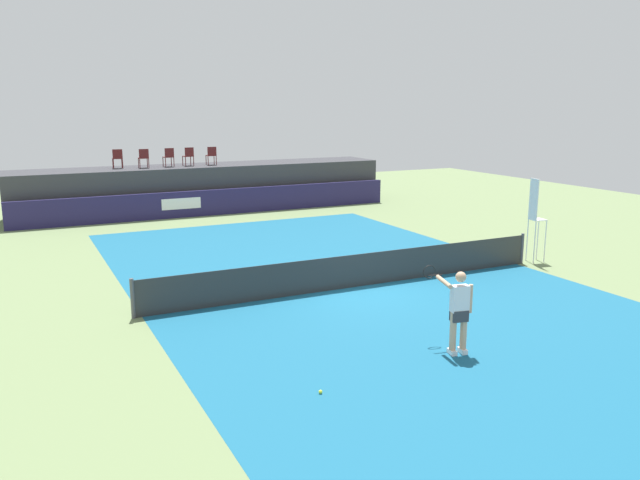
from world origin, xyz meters
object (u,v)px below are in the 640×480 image
object	(u,v)px
tennis_player	(458,309)
net_post_near	(133,299)
spectator_chair_right	(188,156)
spectator_chair_far_right	(211,155)
tennis_ball	(320,392)
spectator_chair_far_left	(117,158)
spectator_chair_left	(144,157)
spectator_chair_center	(169,156)
umpire_chair	(535,215)
net_post_far	(522,249)

from	to	relation	value
tennis_player	net_post_near	bearing A→B (deg)	137.17
spectator_chair_right	tennis_player	distance (m)	20.49
spectator_chair_far_right	tennis_ball	size ratio (longest dim) A/B	13.06
spectator_chair_far_left	spectator_chair_left	world-z (taller)	same
spectator_chair_center	umpire_chair	xyz separation A→B (m)	(8.41, -15.10, -1.11)
spectator_chair_left	tennis_player	distance (m)	20.49
spectator_chair_center	net_post_near	bearing A→B (deg)	-106.50
spectator_chair_far_right	spectator_chair_far_left	bearing A→B (deg)	177.10
spectator_chair_far_right	umpire_chair	distance (m)	16.43
spectator_chair_center	spectator_chair_right	world-z (taller)	same
spectator_chair_left	net_post_far	xyz separation A→B (m)	(9.11, -15.03, -2.19)
umpire_chair	tennis_ball	size ratio (longest dim) A/B	40.59
spectator_chair_right	tennis_player	bearing A→B (deg)	-89.38
umpire_chair	tennis_player	world-z (taller)	umpire_chair
spectator_chair_right	spectator_chair_far_right	bearing A→B (deg)	-1.45
spectator_chair_right	net_post_far	xyz separation A→B (m)	(6.96, -15.17, -2.19)
spectator_chair_center	tennis_player	size ratio (longest dim) A/B	0.50
spectator_chair_center	spectator_chair_right	bearing A→B (deg)	2.85
spectator_chair_far_left	net_post_near	xyz separation A→B (m)	(-2.17, -15.36, -2.19)
tennis_player	tennis_ball	bearing A→B (deg)	-172.24
spectator_chair_left	tennis_player	world-z (taller)	spectator_chair_left
spectator_chair_right	tennis_ball	world-z (taller)	spectator_chair_right
umpire_chair	net_post_far	xyz separation A→B (m)	(-0.49, -0.02, -1.09)
spectator_chair_center	spectator_chair_far_right	distance (m)	2.09
spectator_chair_right	net_post_near	xyz separation A→B (m)	(-5.44, -15.17, -2.19)
spectator_chair_right	spectator_chair_left	bearing A→B (deg)	-176.28
spectator_chair_far_left	umpire_chair	world-z (taller)	spectator_chair_far_left
spectator_chair_far_left	tennis_player	world-z (taller)	spectator_chair_far_left
spectator_chair_center	spectator_chair_right	distance (m)	0.97
net_post_near	net_post_far	xyz separation A→B (m)	(12.40, 0.00, 0.00)
spectator_chair_center	spectator_chair_far_right	bearing A→B (deg)	0.53
tennis_player	spectator_chair_left	bearing A→B (deg)	96.67
umpire_chair	tennis_ball	world-z (taller)	umpire_chair
umpire_chair	tennis_player	xyz separation A→B (m)	(-7.22, -5.27, -0.63)
spectator_chair_right	umpire_chair	distance (m)	16.92
spectator_chair_left	spectator_chair_far_right	size ratio (longest dim) A/B	1.00
spectator_chair_far_right	net_post_near	distance (m)	16.65
spectator_chair_center	net_post_far	bearing A→B (deg)	-62.36
spectator_chair_left	spectator_chair_right	xyz separation A→B (m)	(2.15, 0.14, 0.00)
umpire_chair	net_post_near	xyz separation A→B (m)	(-12.89, -0.02, -1.09)
spectator_chair_far_left	tennis_ball	distance (m)	21.24
net_post_far	spectator_chair_right	bearing A→B (deg)	114.63
spectator_chair_center	tennis_player	world-z (taller)	spectator_chair_center
spectator_chair_right	tennis_ball	bearing A→B (deg)	-98.66
tennis_ball	spectator_chair_left	bearing A→B (deg)	87.16
spectator_chair_far_right	umpire_chair	xyz separation A→B (m)	(6.32, -15.12, -1.11)
spectator_chair_right	tennis_player	world-z (taller)	spectator_chair_right
spectator_chair_far_right	umpire_chair	world-z (taller)	spectator_chair_far_right
net_post_near	tennis_ball	xyz separation A→B (m)	(2.26, -5.71, -0.46)
spectator_chair_right	spectator_chair_far_right	distance (m)	1.13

